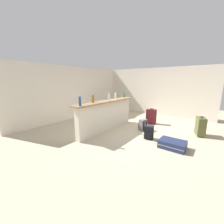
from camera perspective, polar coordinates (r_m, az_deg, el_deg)
The scene contains 17 objects.
ground_plane at distance 5.61m, azimuth 6.78°, elevation -6.91°, with size 13.00×13.00×0.05m, color #BCAD8E.
wall_back at distance 7.36m, azimuth -13.92°, elevation 7.62°, with size 6.60×0.10×2.50m, color silver.
wall_right at distance 8.20m, azimuth 16.36°, elevation 7.95°, with size 0.10×6.00×2.50m, color silver.
partition_half_wall at distance 5.30m, azimuth -2.10°, elevation -1.71°, with size 2.80×0.20×1.07m, color silver.
bar_countertop at distance 5.19m, azimuth -2.15°, elevation 4.28°, with size 2.96×0.40×0.05m, color #93704C.
bottle_blue at distance 4.20m, azimuth -12.76°, elevation 4.22°, with size 0.07×0.07×0.27m, color #284C89.
bottle_amber at distance 4.76m, azimuth -7.64°, elevation 5.27°, with size 0.07×0.07×0.25m, color #9E661E.
bottle_clear at distance 5.11m, azimuth -1.27°, elevation 6.03°, with size 0.07×0.07×0.28m, color silver.
bottle_white at distance 5.72m, azimuth 1.40°, elevation 6.53°, with size 0.07×0.07×0.24m, color silver.
bottle_green at distance 6.23m, azimuth 4.83°, elevation 6.89°, with size 0.07×0.07×0.22m, color #2D6B38.
dining_table at distance 7.59m, azimuth 0.10°, elevation 3.53°, with size 1.10×0.80×0.74m.
dining_chair_near_partition at distance 7.28m, azimuth 3.06°, elevation 2.07°, with size 0.42×0.42×0.93m.
suitcase_flat_navy at distance 4.36m, azimuth 23.05°, elevation -11.83°, with size 0.50×0.83×0.22m.
suitcase_upright_olive at distance 5.66m, azimuth 32.00°, elevation -4.86°, with size 0.50×0.38×0.67m.
backpack_black at distance 4.73m, azimuth 14.59°, elevation -8.09°, with size 0.29×0.31×0.42m.
backpack_grey at distance 5.47m, azimuth 12.23°, elevation -5.12°, with size 0.32×0.29×0.42m.
suitcase_upright_maroon at distance 6.36m, azimuth 15.48°, elevation -1.63°, with size 0.37×0.49×0.67m.
Camera 1 is at (-4.56, -2.69, 1.84)m, focal length 22.75 mm.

